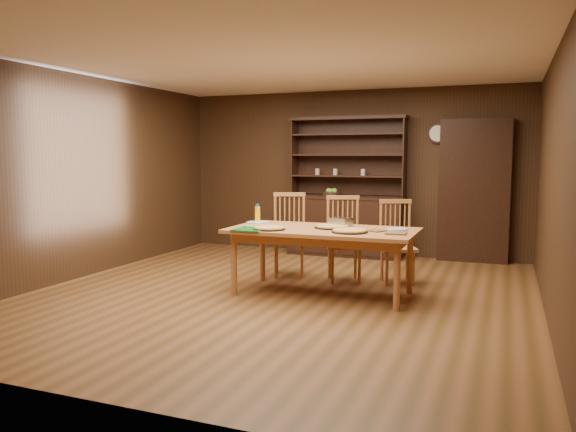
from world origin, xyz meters
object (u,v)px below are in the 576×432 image
at_px(china_hutch, 346,218).
at_px(juice_bottle, 257,214).
at_px(chair_left, 289,231).
at_px(chair_right, 396,239).
at_px(chair_center, 344,236).
at_px(dining_table, 322,235).

relative_size(china_hutch, juice_bottle, 9.62).
relative_size(china_hutch, chair_left, 2.01).
bearing_deg(chair_right, chair_center, 168.66).
xyz_separation_m(chair_left, chair_center, (0.76, -0.07, -0.01)).
xyz_separation_m(china_hutch, chair_right, (1.10, -1.62, -0.05)).
height_order(chair_right, juice_bottle, chair_right).
bearing_deg(chair_left, dining_table, -69.63).
height_order(dining_table, juice_bottle, juice_bottle).
xyz_separation_m(dining_table, chair_right, (0.67, 0.93, -0.13)).
bearing_deg(chair_right, dining_table, -148.89).
bearing_deg(chair_center, chair_left, 151.05).
bearing_deg(chair_right, chair_left, 159.44).
bearing_deg(chair_left, china_hutch, 59.57).
bearing_deg(chair_left, chair_center, -25.40).
distance_m(chair_right, juice_bottle, 1.75).
relative_size(china_hutch, dining_table, 1.04).
height_order(dining_table, chair_left, chair_left).
relative_size(china_hutch, chair_center, 2.04).
bearing_deg(dining_table, chair_center, 88.28).
distance_m(china_hutch, juice_bottle, 2.32).
bearing_deg(juice_bottle, china_hutch, 77.27).
bearing_deg(juice_bottle, dining_table, -17.59).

